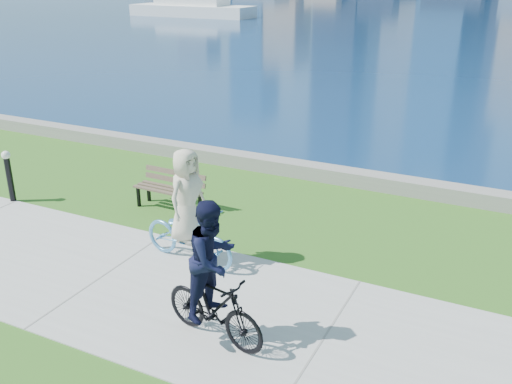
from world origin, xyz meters
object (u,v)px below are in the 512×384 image
park_bench (171,187)px  bollard_lamp (9,173)px  cyclist_man (213,284)px  cyclist_woman (188,221)px

park_bench → bollard_lamp: bearing=-157.9°
park_bench → cyclist_man: bearing=-47.0°
bollard_lamp → cyclist_woman: 5.17m
cyclist_woman → cyclist_man: size_ratio=0.99×
bollard_lamp → cyclist_woman: bearing=-7.0°
park_bench → cyclist_man: cyclist_man is taller
cyclist_woman → bollard_lamp: bearing=90.2°
park_bench → bollard_lamp: bollard_lamp is taller
park_bench → bollard_lamp: (-3.43, -1.28, 0.18)m
park_bench → cyclist_man: size_ratio=0.75×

